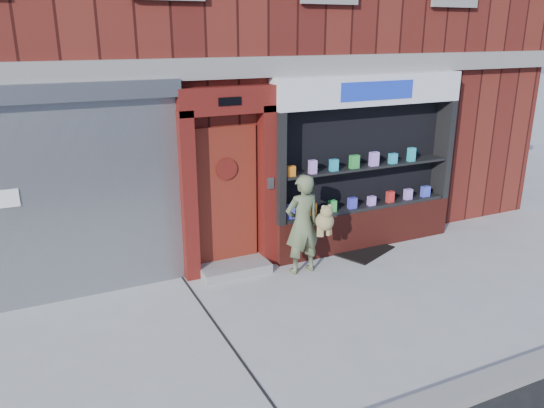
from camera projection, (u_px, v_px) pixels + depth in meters
ground at (331, 311)px, 7.27m from camera, size 80.00×80.00×0.00m
curb at (441, 401)px, 5.41m from camera, size 60.00×0.30×0.12m
building at (188, 14)px, 11.18m from camera, size 12.00×8.16×8.00m
shutter_bay at (71, 182)px, 7.17m from camera, size 3.10×0.30×3.04m
red_door_bay at (228, 182)px, 8.11m from camera, size 1.52×0.58×2.90m
pharmacy_bay at (365, 171)px, 9.12m from camera, size 3.50×0.41×3.00m
woman at (304, 224)px, 8.22m from camera, size 0.73×0.53×1.60m
doormat at (363, 250)px, 9.26m from camera, size 1.20×1.04×0.03m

